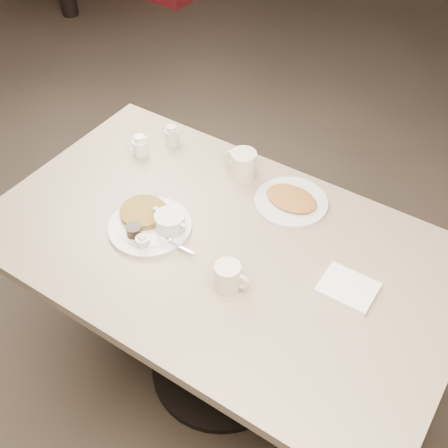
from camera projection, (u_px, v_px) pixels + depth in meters
The scene contains 9 objects.
room at pixel (219, 54), 1.31m from camera, with size 7.04×8.04×2.84m.
diner_table at pixel (221, 278), 1.90m from camera, with size 1.50×0.90×0.75m.
main_plate at pixel (153, 223), 1.81m from camera, with size 0.34×0.30×0.07m.
coffee_mug_near at pixel (228, 277), 1.62m from camera, with size 0.11×0.09×0.09m.
napkin at pixel (348, 288), 1.64m from camera, with size 0.16×0.13×0.02m.
coffee_mug_far at pixel (243, 164), 1.97m from camera, with size 0.14×0.10×0.10m.
creamer_left at pixel (140, 146), 2.07m from camera, with size 0.08×0.07×0.08m.
creamer_right at pixel (172, 136), 2.11m from camera, with size 0.07×0.06×0.08m.
hash_plate at pixel (291, 201), 1.89m from camera, with size 0.26×0.26×0.04m.
Camera 1 is at (0.67, -1.00, 2.05)m, focal length 45.30 mm.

